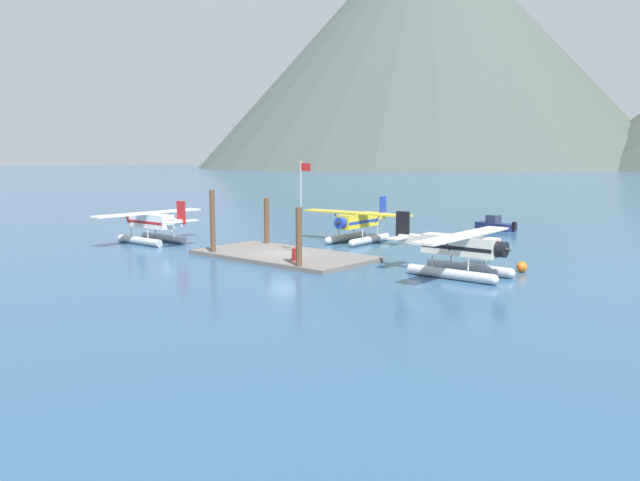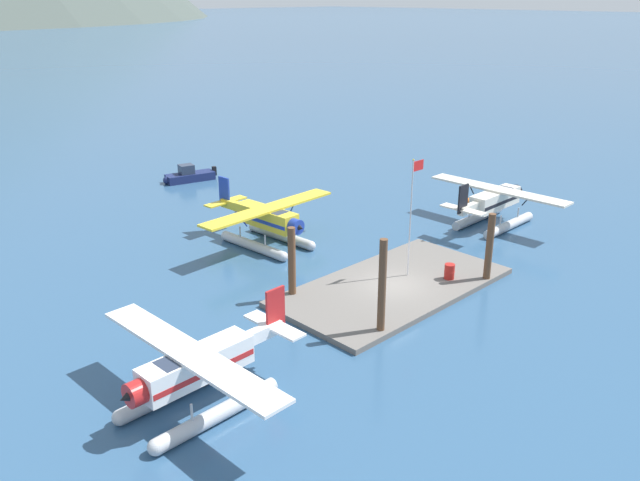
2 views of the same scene
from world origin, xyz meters
The scene contains 13 objects.
ground_plane centered at (0.00, 0.00, 0.00)m, with size 1200.00×1200.00×0.00m, color #2D5175.
dock_platform centered at (0.00, 0.00, 0.15)m, with size 13.57×6.96×0.30m, color #66605B.
piling_near_left centered at (-4.47, -2.96, 2.49)m, with size 0.38×0.38×4.97m, color brown.
piling_near_right centered at (4.49, -3.17, 2.08)m, with size 0.41×0.41×4.17m, color brown.
piling_far_left centered at (-4.81, 3.05, 2.04)m, with size 0.42×0.42×4.08m, color brown.
flagpole centered at (1.71, 0.24, 4.50)m, with size 0.95×0.10×6.85m.
fuel_drum centered at (2.90, -1.72, 0.74)m, with size 0.62×0.62×0.88m.
mooring_buoy centered at (15.90, 5.74, 0.35)m, with size 0.69×0.69×0.69m, color orange.
mountain_ridge_west_peak centered at (-240.01, 423.71, 105.25)m, with size 382.41×382.41×210.49m.
seaplane_white_port_aft centered at (-14.18, -1.81, 1.58)m, with size 7.98×10.43×3.84m.
seaplane_cream_stbd_fwd centered at (13.43, 1.95, 1.58)m, with size 7.98×10.42×3.84m.
seaplane_yellow_bow_centre centered at (-0.64, 10.16, 1.58)m, with size 10.46×7.98×3.84m.
boat_navy_open_north centered at (4.45, 27.06, 0.49)m, with size 4.81×2.44×1.50m.
Camera 1 is at (30.62, -31.80, 7.28)m, focal length 33.61 mm.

